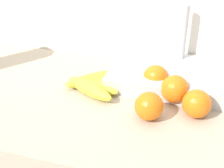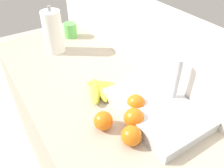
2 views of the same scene
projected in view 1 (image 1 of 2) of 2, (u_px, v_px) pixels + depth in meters
wall_back at (120, 114)px, 1.34m from camera, size 2.02×0.06×1.30m
banana_bunch at (94, 84)px, 0.95m from camera, size 0.21×0.21×0.04m
orange_back_left at (149, 106)px, 0.80m from camera, size 0.08×0.08×0.08m
orange_right at (175, 89)px, 0.88m from camera, size 0.08×0.08×0.08m
orange_far_right at (156, 78)px, 0.94m from camera, size 0.08×0.08×0.08m
orange_back_right at (197, 104)px, 0.81m from camera, size 0.08×0.08×0.08m
sink_basin at (177, 75)px, 0.99m from camera, size 0.42×0.28×0.24m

